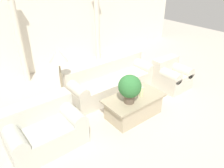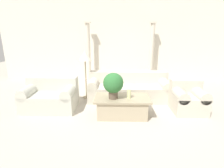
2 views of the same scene
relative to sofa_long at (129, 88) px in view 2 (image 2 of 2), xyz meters
The scene contains 11 objects.
ground_plane 0.83m from the sofa_long, 100.56° to the right, with size 16.00×16.00×0.00m, color #BCB2A3.
wall_back 2.70m from the sofa_long, 93.35° to the left, with size 10.00×0.06×3.20m.
sofa_long is the anchor object (origin of this frame).
loveseat 2.23m from the sofa_long, 160.66° to the right, with size 1.33×0.88×0.80m.
coffee_table 1.17m from the sofa_long, 101.74° to the right, with size 1.30×0.71×0.47m.
potted_plant 1.39m from the sofa_long, 110.17° to the right, with size 0.46×0.46×0.61m.
pillar_candle 1.22m from the sofa_long, 93.89° to the right, with size 0.09×0.09×0.21m.
floor_lamp 1.58m from the sofa_long, behind, with size 0.39×0.39×1.44m.
column_left 2.60m from the sofa_long, 127.18° to the left, with size 0.23×0.23×2.34m.
column_right 2.36m from the sofa_long, 62.73° to the left, with size 0.23×0.23×2.34m.
armchair 1.65m from the sofa_long, 29.12° to the right, with size 0.78×0.80×0.77m.
Camera 2 is at (-0.25, -4.26, 1.95)m, focal length 28.00 mm.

